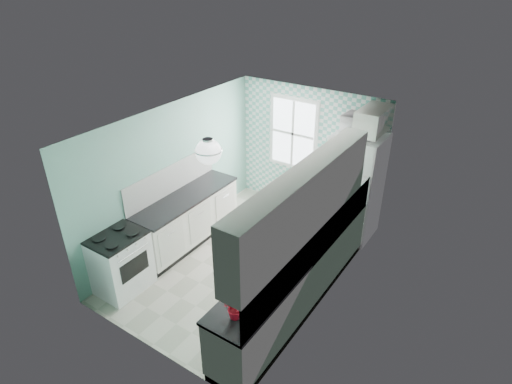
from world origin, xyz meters
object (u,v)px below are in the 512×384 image
Objects in this scene: fridge at (354,186)px; stove at (121,262)px; potted_plant at (236,308)px; sink at (330,220)px; microwave at (362,126)px; fruit_bowl at (255,296)px; ceiling_light at (208,151)px.

fridge is 2.05× the size of stove.
fridge is 6.80× the size of potted_plant.
sink is at bearing 41.32° from stove.
sink is (2.40, 2.19, 0.44)m from stove.
potted_plant is 0.47× the size of microwave.
fruit_bowl is at bearing 90.00° from potted_plant.
microwave reaches higher than fridge.
microwave is at bearing 51.65° from fridge.
fridge reaches higher than stove.
sink is 2.49m from potted_plant.
potted_plant is (1.20, -1.08, -1.24)m from ceiling_light.
sink is at bearing 97.75° from microwave.
microwave is (-0.09, 1.22, 1.18)m from sink.
potted_plant is (-0.00, -2.49, 0.15)m from sink.
ceiling_light is 2.85m from microwave.
stove is at bearing -177.91° from fruit_bowl.
fridge is 1.22m from sink.
fruit_bowl is at bearing -93.06° from sink.
ceiling_light is 0.57× the size of microwave.
ceiling_light is 0.18× the size of fridge.
potted_plant is at bearing -90.00° from fruit_bowl.
fridge is at bearing 56.59° from microwave.
fridge reaches higher than sink.
fruit_bowl is at bearing 1.07° from stove.
fruit_bowl is 0.88× the size of potted_plant.
fruit_bowl is (-0.00, -2.10, 0.04)m from sink.
potted_plant is (0.00, -0.39, 0.11)m from fruit_bowl.
ceiling_light is 1.23× the size of potted_plant.
ceiling_light is 3.15m from fridge.
microwave is (0.00, 0.00, 1.14)m from fridge.
fridge is 4.14m from stove.
ceiling_light reaches higher than sink.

